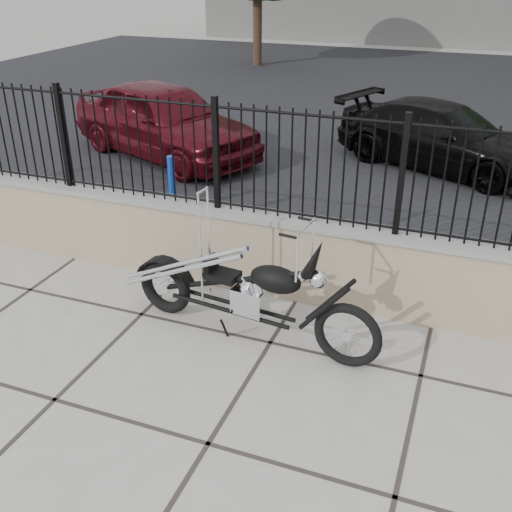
{
  "coord_description": "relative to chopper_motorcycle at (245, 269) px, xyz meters",
  "views": [
    {
      "loc": [
        1.65,
        -3.24,
        3.56
      ],
      "look_at": [
        -0.29,
        1.84,
        0.78
      ],
      "focal_mm": 42.0,
      "sensor_mm": 36.0,
      "label": 1
    }
  ],
  "objects": [
    {
      "name": "car_red",
      "position": [
        -3.7,
        5.13,
        -0.07
      ],
      "size": [
        4.47,
        3.13,
        1.41
      ],
      "primitive_type": "imported",
      "rotation": [
        0.0,
        0.0,
        1.18
      ],
      "color": "#4E0B14",
      "rests_on": "parking_lot"
    },
    {
      "name": "parking_lot",
      "position": [
        0.29,
        10.96,
        -0.78
      ],
      "size": [
        30.0,
        30.0,
        0.0
      ],
      "primitive_type": "plane",
      "color": "black",
      "rests_on": "ground"
    },
    {
      "name": "car_black",
      "position": [
        1.32,
        6.3,
        -0.21
      ],
      "size": [
        4.26,
        3.02,
        1.15
      ],
      "primitive_type": "imported",
      "rotation": [
        0.0,
        0.0,
        1.17
      ],
      "color": "black",
      "rests_on": "parking_lot"
    },
    {
      "name": "chopper_motorcycle",
      "position": [
        0.0,
        0.0,
        0.0
      ],
      "size": [
        2.63,
        0.75,
        1.56
      ],
      "primitive_type": null,
      "rotation": [
        0.0,
        0.0,
        -0.12
      ],
      "color": "black",
      "rests_on": "ground_plane"
    },
    {
      "name": "retaining_wall",
      "position": [
        0.29,
        0.96,
        -0.3
      ],
      "size": [
        14.0,
        0.36,
        0.96
      ],
      "primitive_type": "cube",
      "color": "gray",
      "rests_on": "ground_plane"
    },
    {
      "name": "ground_plane",
      "position": [
        0.29,
        -1.54,
        -0.78
      ],
      "size": [
        90.0,
        90.0,
        0.0
      ],
      "primitive_type": "plane",
      "color": "#99968E",
      "rests_on": "ground"
    },
    {
      "name": "bollard_a",
      "position": [
        -2.26,
        2.69,
        -0.34
      ],
      "size": [
        0.14,
        0.14,
        0.87
      ],
      "primitive_type": "cylinder",
      "rotation": [
        0.0,
        0.0,
        0.37
      ],
      "color": "#0D2CC3",
      "rests_on": "ground_plane"
    },
    {
      "name": "iron_fence",
      "position": [
        0.29,
        0.96,
        0.78
      ],
      "size": [
        14.0,
        0.08,
        1.2
      ],
      "primitive_type": "cube",
      "color": "black",
      "rests_on": "retaining_wall"
    }
  ]
}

